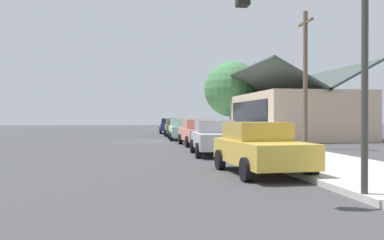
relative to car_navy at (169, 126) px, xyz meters
name	(u,v)px	position (x,y,z in m)	size (l,w,h in m)	color
ground_plane	(148,141)	(14.48, -2.75, -0.82)	(120.00, 120.00, 0.00)	#424244
sidewalk_curb	(225,140)	(14.48, 2.85, -0.74)	(60.00, 4.20, 0.16)	beige
car_navy	(169,126)	(0.00, 0.00, 0.00)	(4.90, 2.16, 1.59)	navy
car_olive	(175,127)	(6.41, 0.01, 0.00)	(4.47, 2.07, 1.59)	olive
car_seafoam	(182,129)	(12.69, -0.09, 0.00)	(4.74, 2.19, 1.59)	#9ED1BC
car_coral	(198,132)	(19.11, 0.13, 0.00)	(4.73, 2.15, 1.59)	#EA8C75
car_silver	(215,137)	(25.58, -0.14, 0.00)	(4.49, 2.22, 1.59)	silver
car_mustard	(260,147)	(32.03, -0.01, 0.00)	(4.42, 2.29, 1.59)	gold
storefront_building	(294,114)	(11.80, 9.23, 1.15)	(12.76, 8.03, 5.82)	#CCB293
shade_tree	(232,89)	(3.71, 6.00, 3.72)	(5.57, 5.57, 7.33)	brown
traffic_light_main	(316,32)	(36.43, -0.21, 2.68)	(0.37, 2.79, 5.20)	#383833
utility_pole_wooden	(305,77)	(22.79, 5.45, 3.11)	(1.80, 0.24, 7.50)	brown
fire_hydrant_red	(209,135)	(15.50, 1.45, -0.32)	(0.22, 0.22, 0.71)	red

